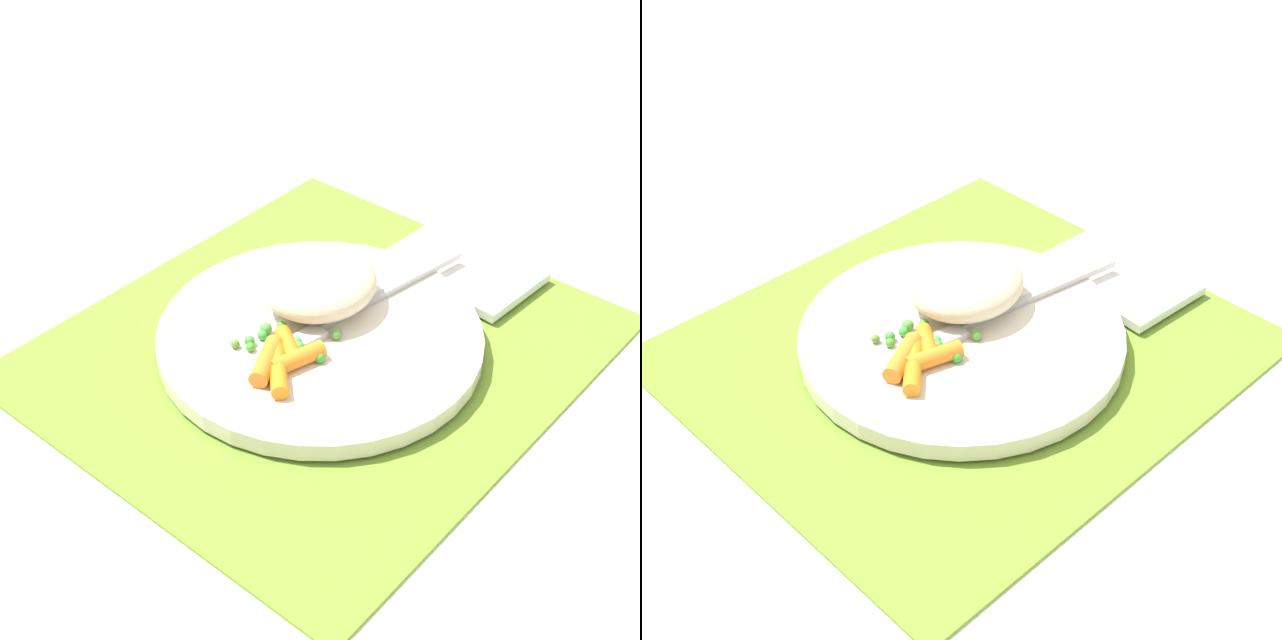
% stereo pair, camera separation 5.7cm
% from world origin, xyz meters
% --- Properties ---
extents(ground_plane, '(2.40, 2.40, 0.00)m').
position_xyz_m(ground_plane, '(0.00, 0.00, 0.00)').
color(ground_plane, white).
extents(placemat, '(0.41, 0.37, 0.01)m').
position_xyz_m(placemat, '(0.00, 0.00, 0.00)').
color(placemat, olive).
rests_on(placemat, ground_plane).
extents(plate, '(0.26, 0.26, 0.01)m').
position_xyz_m(plate, '(0.00, 0.00, 0.01)').
color(plate, silver).
rests_on(plate, placemat).
extents(rice_mound, '(0.10, 0.09, 0.04)m').
position_xyz_m(rice_mound, '(-0.03, -0.02, 0.04)').
color(rice_mound, beige).
rests_on(rice_mound, plate).
extents(carrot_portion, '(0.06, 0.06, 0.01)m').
position_xyz_m(carrot_portion, '(0.05, 0.01, 0.03)').
color(carrot_portion, orange).
rests_on(carrot_portion, plate).
extents(pea_scatter, '(0.07, 0.07, 0.01)m').
position_xyz_m(pea_scatter, '(0.03, -0.01, 0.02)').
color(pea_scatter, '#499A42').
rests_on(pea_scatter, plate).
extents(fork, '(0.20, 0.04, 0.01)m').
position_xyz_m(fork, '(-0.03, 0.01, 0.02)').
color(fork, '#B8B8B8').
rests_on(fork, plate).
extents(napkin, '(0.09, 0.13, 0.01)m').
position_xyz_m(napkin, '(-0.16, 0.03, 0.01)').
color(napkin, white).
rests_on(napkin, placemat).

